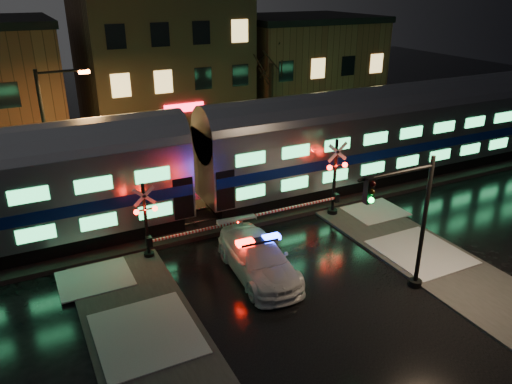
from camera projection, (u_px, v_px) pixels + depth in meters
ground at (267, 257)px, 23.06m from camera, size 120.00×120.00×0.00m
ballast at (225, 213)px, 27.13m from camera, size 90.00×4.20×0.24m
sidewalk_right at (472, 286)px, 20.79m from camera, size 4.00×20.00×0.12m
building_mid at (160, 62)px, 40.15m from camera, size 12.00×11.00×11.50m
building_right at (300, 70)px, 45.70m from camera, size 12.00×10.00×8.50m
train at (193, 161)px, 25.17m from camera, size 51.00×3.12×5.92m
police_car at (258, 258)px, 21.39m from camera, size 2.63×5.71×1.79m
crossing_signal_right at (330, 187)px, 26.30m from camera, size 6.05×0.67×4.28m
crossing_signal_left at (155, 228)px, 22.48m from camera, size 5.21×0.63×3.69m
traffic_light at (407, 226)px, 19.28m from camera, size 3.72×0.68×5.74m
streetlight at (52, 135)px, 25.49m from camera, size 2.62×0.27×7.85m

